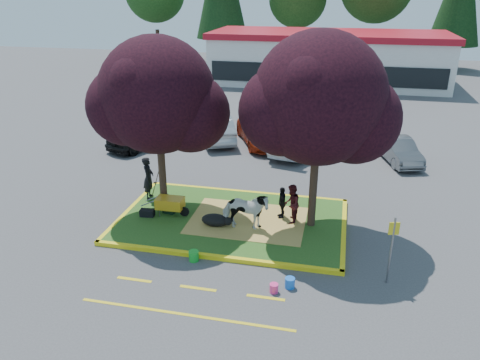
% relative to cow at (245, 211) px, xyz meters
% --- Properties ---
extents(ground, '(90.00, 90.00, 0.00)m').
position_rel_cow_xyz_m(ground, '(-0.65, 0.65, -0.85)').
color(ground, '#424244').
rests_on(ground, ground).
extents(median_island, '(8.00, 5.00, 0.15)m').
position_rel_cow_xyz_m(median_island, '(-0.65, 0.65, -0.78)').
color(median_island, '#225119').
rests_on(median_island, ground).
extents(curb_near, '(8.30, 0.16, 0.15)m').
position_rel_cow_xyz_m(curb_near, '(-0.65, -1.93, -0.78)').
color(curb_near, yellow).
rests_on(curb_near, ground).
extents(curb_far, '(8.30, 0.16, 0.15)m').
position_rel_cow_xyz_m(curb_far, '(-0.65, 3.23, -0.78)').
color(curb_far, yellow).
rests_on(curb_far, ground).
extents(curb_left, '(0.16, 5.30, 0.15)m').
position_rel_cow_xyz_m(curb_left, '(-4.73, 0.65, -0.78)').
color(curb_left, yellow).
rests_on(curb_left, ground).
extents(curb_right, '(0.16, 5.30, 0.15)m').
position_rel_cow_xyz_m(curb_right, '(3.43, 0.65, -0.78)').
color(curb_right, yellow).
rests_on(curb_right, ground).
extents(straw_bedding, '(4.20, 3.00, 0.01)m').
position_rel_cow_xyz_m(straw_bedding, '(-0.05, 0.65, -0.70)').
color(straw_bedding, tan).
rests_on(straw_bedding, median_island).
extents(tree_purple_left, '(5.06, 4.20, 6.51)m').
position_rel_cow_xyz_m(tree_purple_left, '(-3.43, 1.03, 3.51)').
color(tree_purple_left, black).
rests_on(tree_purple_left, median_island).
extents(tree_purple_right, '(5.30, 4.40, 6.82)m').
position_rel_cow_xyz_m(tree_purple_right, '(2.27, 0.83, 3.71)').
color(tree_purple_right, black).
rests_on(tree_purple_right, median_island).
extents(fire_lane_stripe_a, '(1.10, 0.12, 0.01)m').
position_rel_cow_xyz_m(fire_lane_stripe_a, '(-2.65, -3.55, -0.85)').
color(fire_lane_stripe_a, yellow).
rests_on(fire_lane_stripe_a, ground).
extents(fire_lane_stripe_b, '(1.10, 0.12, 0.01)m').
position_rel_cow_xyz_m(fire_lane_stripe_b, '(-0.65, -3.55, -0.85)').
color(fire_lane_stripe_b, yellow).
rests_on(fire_lane_stripe_b, ground).
extents(fire_lane_stripe_c, '(1.10, 0.12, 0.01)m').
position_rel_cow_xyz_m(fire_lane_stripe_c, '(1.35, -3.55, -0.85)').
color(fire_lane_stripe_c, yellow).
rests_on(fire_lane_stripe_c, ground).
extents(fire_lane_long, '(6.00, 0.10, 0.01)m').
position_rel_cow_xyz_m(fire_lane_long, '(-0.65, -4.75, -0.85)').
color(fire_lane_long, yellow).
rests_on(fire_lane_long, ground).
extents(retail_building, '(20.40, 8.40, 4.40)m').
position_rel_cow_xyz_m(retail_building, '(1.35, 28.64, 1.40)').
color(retail_building, silver).
rests_on(retail_building, ground).
extents(cow, '(1.72, 0.89, 1.41)m').
position_rel_cow_xyz_m(cow, '(0.00, 0.00, 0.00)').
color(cow, white).
rests_on(cow, median_island).
extents(calf, '(1.12, 0.83, 0.44)m').
position_rel_cow_xyz_m(calf, '(-1.11, 0.02, -0.49)').
color(calf, black).
rests_on(calf, median_island).
extents(handler, '(0.53, 0.70, 1.74)m').
position_rel_cow_xyz_m(handler, '(-4.35, 1.74, 0.16)').
color(handler, black).
rests_on(handler, median_island).
extents(visitor_a, '(0.57, 0.73, 1.46)m').
position_rel_cow_xyz_m(visitor_a, '(1.52, 0.88, 0.03)').
color(visitor_a, '#441317').
rests_on(visitor_a, median_island).
extents(visitor_b, '(0.49, 0.77, 1.22)m').
position_rel_cow_xyz_m(visitor_b, '(1.13, 1.19, -0.10)').
color(visitor_b, black).
rests_on(visitor_b, median_island).
extents(wheelbarrow, '(1.82, 0.61, 0.69)m').
position_rel_cow_xyz_m(wheelbarrow, '(-2.98, 0.49, -0.23)').
color(wheelbarrow, black).
rests_on(wheelbarrow, median_island).
extents(gear_bag_dark, '(0.54, 0.33, 0.27)m').
position_rel_cow_xyz_m(gear_bag_dark, '(-3.79, 0.17, -0.57)').
color(gear_bag_dark, black).
rests_on(gear_bag_dark, median_island).
extents(gear_bag_green, '(0.48, 0.34, 0.24)m').
position_rel_cow_xyz_m(gear_bag_green, '(-3.09, 0.62, -0.59)').
color(gear_bag_green, black).
rests_on(gear_bag_green, median_island).
extents(sign_post, '(0.30, 0.10, 2.17)m').
position_rel_cow_xyz_m(sign_post, '(4.73, -2.05, 0.46)').
color(sign_post, slate).
rests_on(sign_post, ground).
extents(bucket_green, '(0.32, 0.32, 0.34)m').
position_rel_cow_xyz_m(bucket_green, '(-1.22, -2.15, -0.68)').
color(bucket_green, green).
rests_on(bucket_green, ground).
extents(bucket_pink, '(0.32, 0.32, 0.27)m').
position_rel_cow_xyz_m(bucket_pink, '(1.53, -3.24, -0.72)').
color(bucket_pink, '#F9378A').
rests_on(bucket_pink, ground).
extents(bucket_blue, '(0.36, 0.36, 0.32)m').
position_rel_cow_xyz_m(bucket_blue, '(1.95, -2.91, -0.70)').
color(bucket_blue, blue).
rests_on(bucket_blue, ground).
extents(car_black, '(3.34, 4.65, 1.47)m').
position_rel_cow_xyz_m(car_black, '(-7.42, 8.24, -0.12)').
color(car_black, black).
rests_on(car_black, ground).
extents(car_silver, '(3.37, 4.87, 1.52)m').
position_rel_cow_xyz_m(car_silver, '(-3.88, 10.15, -0.09)').
color(car_silver, '#A4A7AC').
rests_on(car_silver, ground).
extents(car_red, '(4.07, 5.41, 1.37)m').
position_rel_cow_xyz_m(car_red, '(-1.11, 10.11, -0.17)').
color(car_red, '#A5280D').
rests_on(car_red, ground).
extents(car_white, '(3.24, 5.45, 1.48)m').
position_rel_cow_xyz_m(car_white, '(0.92, 9.29, -0.11)').
color(car_white, white).
rests_on(car_white, ground).
extents(car_grey, '(2.28, 3.86, 1.20)m').
position_rel_cow_xyz_m(car_grey, '(5.92, 8.74, -0.25)').
color(car_grey, '#53575A').
rests_on(car_grey, ground).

